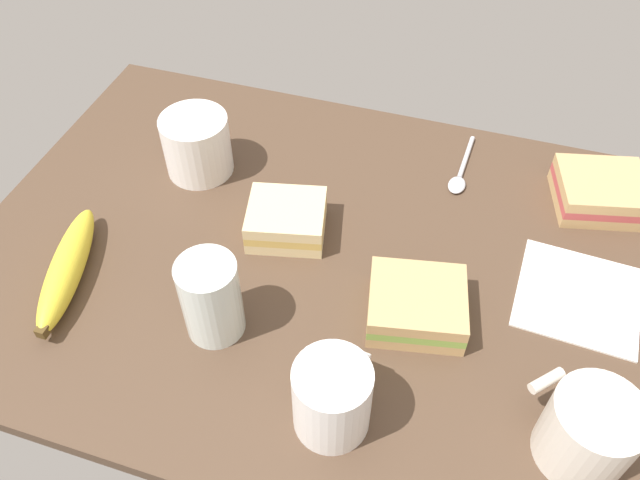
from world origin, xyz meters
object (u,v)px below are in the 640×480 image
Objects in this scene: coffee_mug_milky at (332,397)px; sandwich_extra at (600,192)px; sandwich_main at (286,220)px; banana at (67,268)px; glass_of_milk at (212,301)px; coffee_mug_spare at (589,431)px; sandwich_side at (417,305)px; coffee_mug_black at (197,144)px; paper_napkin at (578,297)px; spoon at (461,173)px.

sandwich_extra is (-25.41, -41.55, -2.52)cm from coffee_mug_milky.
banana is at bearing 34.02° from sandwich_main.
glass_of_milk is (2.84, 16.58, 2.59)cm from sandwich_main.
coffee_mug_spare is 0.53× the size of banana.
glass_of_milk is (21.76, 8.23, 2.59)cm from sandwich_side.
coffee_mug_black is at bearing -61.64° from glass_of_milk.
glass_of_milk reaches higher than paper_napkin.
coffee_mug_spare is at bearing 152.39° from sandwich_main.
coffee_mug_spare is 0.79× the size of sandwich_extra.
sandwich_side is 0.96× the size of sandwich_extra.
coffee_mug_black is at bearing -27.27° from coffee_mug_spare.
paper_napkin is (-17.07, 17.53, -0.23)cm from spoon.
coffee_mug_black reaches higher than sandwich_main.
sandwich_extra is (-38.75, -17.75, 0.00)cm from sandwich_main.
coffee_mug_black is 27.97cm from glass_of_milk.
sandwich_main is at bearing 0.51° from paper_napkin.
spoon is (-1.21, -26.22, -1.82)cm from sandwich_side.
coffee_mug_spare is 0.91× the size of sandwich_main.
spoon is (-36.25, -9.83, -4.17)cm from coffee_mug_black.
coffee_mug_black is 1.09× the size of coffee_mug_spare.
coffee_mug_milky reaches higher than coffee_mug_black.
glass_of_milk reaches higher than sandwich_main.
coffee_mug_black is 0.86× the size of sandwich_extra.
coffee_mug_spare is (-53.83, 27.75, -0.02)cm from coffee_mug_black.
sandwich_main is at bearing -99.70° from glass_of_milk.
coffee_mug_spare is 41.70cm from spoon.
sandwich_main is 1.09× the size of glass_of_milk.
sandwich_main and sandwich_extra have the same top height.
coffee_mug_milky is 0.71× the size of paper_napkin.
coffee_mug_black is 60.56cm from coffee_mug_spare.
paper_napkin is (-23.86, -24.13, -4.57)cm from coffee_mug_milky.
banana is at bearing -3.15° from glass_of_milk.
glass_of_milk is at bearing 20.72° from sandwich_side.
sandwich_side is at bearing -109.88° from coffee_mug_milky.
coffee_mug_spare is at bearing 91.45° from paper_napkin.
coffee_mug_spare reaches higher than sandwich_main.
coffee_mug_spare is 60.84cm from banana.
paper_napkin is at bearing -165.27° from banana.
sandwich_extra is 0.67× the size of banana.
banana is at bearing 73.85° from coffee_mug_black.
glass_of_milk is 0.81× the size of spoon.
coffee_mug_milky is at bearing 70.12° from sandwich_side.
sandwich_side is 1.20× the size of glass_of_milk.
sandwich_extra reaches higher than spoon.
coffee_mug_milky is 37.32cm from banana.
paper_napkin is at bearing -179.49° from sandwich_main.
coffee_mug_spare reaches higher than paper_napkin.
coffee_mug_milky reaches higher than paper_napkin.
sandwich_main is at bearing -27.61° from coffee_mug_spare.
glass_of_milk is at bearing 176.85° from banana.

